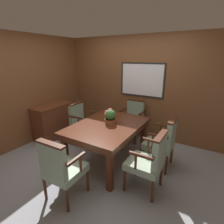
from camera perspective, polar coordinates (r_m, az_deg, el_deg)
ground_plane at (r=3.53m, az=-4.32°, el=-16.12°), size 14.00×14.00×0.00m
wall_back at (r=4.43m, az=7.68°, el=8.01°), size 7.20×0.08×2.45m
wall_left at (r=4.41m, az=-25.74°, el=6.34°), size 0.06×7.20×2.45m
dining_table at (r=3.29m, az=-1.35°, el=-5.63°), size 1.12×1.56×0.76m
chair_right_near at (r=2.70m, az=12.14°, el=-14.94°), size 0.50×0.53×0.96m
chair_left_far at (r=4.10m, az=-9.93°, el=-3.03°), size 0.52×0.55×0.96m
chair_right_far at (r=3.30m, az=16.29°, el=-8.89°), size 0.51×0.53×0.96m
chair_head_far at (r=4.30m, az=6.82°, el=-1.91°), size 0.54×0.51×0.96m
chair_head_near at (r=2.59m, az=-16.26°, el=-16.88°), size 0.54×0.51×0.96m
potted_plant at (r=3.28m, az=-0.59°, el=-1.49°), size 0.22×0.23×0.28m
sideboard_cabinet at (r=4.62m, az=-18.70°, el=-2.81°), size 0.48×0.96×0.83m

